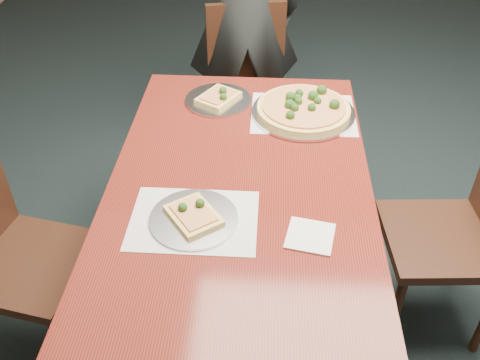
# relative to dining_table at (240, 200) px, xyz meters

# --- Properties ---
(ground) EXTENTS (8.00, 8.00, 0.00)m
(ground) POSITION_rel_dining_table_xyz_m (0.44, 0.18, -0.66)
(ground) COLOR black
(ground) RESTS_ON ground
(dining_table) EXTENTS (0.90, 1.50, 0.75)m
(dining_table) POSITION_rel_dining_table_xyz_m (0.00, 0.00, 0.00)
(dining_table) COLOR #511510
(dining_table) RESTS_ON ground
(chair_far) EXTENTS (0.50, 0.50, 0.91)m
(chair_far) POSITION_rel_dining_table_xyz_m (-0.02, 1.14, -0.14)
(chair_far) COLOR black
(chair_far) RESTS_ON ground
(chair_left) EXTENTS (0.49, 0.49, 0.91)m
(chair_left) POSITION_rel_dining_table_xyz_m (-0.83, -0.15, -0.14)
(chair_left) COLOR black
(chair_left) RESTS_ON ground
(chair_right) EXTENTS (0.45, 0.45, 0.91)m
(chair_right) POSITION_rel_dining_table_xyz_m (0.84, 0.07, -0.14)
(chair_right) COLOR black
(chair_right) RESTS_ON ground
(diner) EXTENTS (0.68, 0.50, 1.70)m
(diner) POSITION_rel_dining_table_xyz_m (-0.06, 1.30, 0.19)
(diner) COLOR black
(diner) RESTS_ON ground
(placemat_main) EXTENTS (0.42, 0.32, 0.00)m
(placemat_main) POSITION_rel_dining_table_xyz_m (0.23, 0.45, 0.09)
(placemat_main) COLOR white
(placemat_main) RESTS_ON dining_table
(placemat_near) EXTENTS (0.40, 0.30, 0.00)m
(placemat_near) POSITION_rel_dining_table_xyz_m (-0.13, -0.21, 0.09)
(placemat_near) COLOR white
(placemat_near) RESTS_ON dining_table
(pizza_pan) EXTENTS (0.42, 0.42, 0.07)m
(pizza_pan) POSITION_rel_dining_table_xyz_m (0.23, 0.45, 0.12)
(pizza_pan) COLOR silver
(pizza_pan) RESTS_ON dining_table
(slice_plate_near) EXTENTS (0.28, 0.28, 0.06)m
(slice_plate_near) POSITION_rel_dining_table_xyz_m (-0.13, -0.21, 0.11)
(slice_plate_near) COLOR silver
(slice_plate_near) RESTS_ON dining_table
(slice_plate_far) EXTENTS (0.28, 0.28, 0.06)m
(slice_plate_far) POSITION_rel_dining_table_xyz_m (-0.12, 0.53, 0.10)
(slice_plate_far) COLOR silver
(slice_plate_far) RESTS_ON dining_table
(napkin) EXTENTS (0.16, 0.16, 0.01)m
(napkin) POSITION_rel_dining_table_xyz_m (0.23, -0.26, 0.09)
(napkin) COLOR white
(napkin) RESTS_ON dining_table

